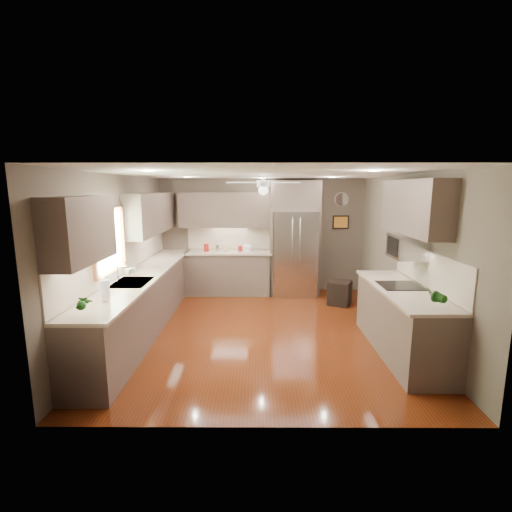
{
  "coord_description": "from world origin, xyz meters",
  "views": [
    {
      "loc": [
        -0.09,
        -5.74,
        2.28
      ],
      "look_at": [
        -0.12,
        0.6,
        1.13
      ],
      "focal_mm": 26.0,
      "sensor_mm": 36.0,
      "label": 1
    }
  ],
  "objects_px": {
    "potted_plant_right": "(435,296)",
    "microwave": "(407,246)",
    "canister_d": "(240,249)",
    "refrigerator": "(294,240)",
    "bowl": "(247,250)",
    "canister_b": "(218,248)",
    "stool": "(340,293)",
    "potted_plant_left": "(81,303)",
    "paper_towel": "(105,290)",
    "canister_c": "(225,247)",
    "soap_bottle": "(130,271)",
    "canister_a": "(206,248)"
  },
  "relations": [
    {
      "from": "refrigerator",
      "to": "stool",
      "type": "distance_m",
      "value": 1.48
    },
    {
      "from": "refrigerator",
      "to": "soap_bottle",
      "type": "bearing_deg",
      "value": -140.08
    },
    {
      "from": "refrigerator",
      "to": "microwave",
      "type": "xyz_separation_m",
      "value": [
        1.33,
        -2.71,
        0.29
      ]
    },
    {
      "from": "canister_d",
      "to": "bowl",
      "type": "distance_m",
      "value": 0.16
    },
    {
      "from": "potted_plant_right",
      "to": "bowl",
      "type": "xyz_separation_m",
      "value": [
        -2.24,
        3.92,
        -0.12
      ]
    },
    {
      "from": "canister_b",
      "to": "potted_plant_right",
      "type": "relative_size",
      "value": 0.43
    },
    {
      "from": "canister_c",
      "to": "bowl",
      "type": "relative_size",
      "value": 0.68
    },
    {
      "from": "canister_d",
      "to": "paper_towel",
      "type": "height_order",
      "value": "paper_towel"
    },
    {
      "from": "canister_d",
      "to": "stool",
      "type": "relative_size",
      "value": 0.23
    },
    {
      "from": "canister_b",
      "to": "microwave",
      "type": "distance_m",
      "value": 4.11
    },
    {
      "from": "canister_a",
      "to": "canister_b",
      "type": "relative_size",
      "value": 1.33
    },
    {
      "from": "canister_d",
      "to": "soap_bottle",
      "type": "relative_size",
      "value": 0.69
    },
    {
      "from": "potted_plant_right",
      "to": "stool",
      "type": "bearing_deg",
      "value": 96.79
    },
    {
      "from": "bowl",
      "to": "refrigerator",
      "type": "bearing_deg",
      "value": -3.8
    },
    {
      "from": "canister_d",
      "to": "refrigerator",
      "type": "height_order",
      "value": "refrigerator"
    },
    {
      "from": "canister_a",
      "to": "potted_plant_right",
      "type": "relative_size",
      "value": 0.57
    },
    {
      "from": "canister_d",
      "to": "stool",
      "type": "xyz_separation_m",
      "value": [
        2.02,
        -0.79,
        -0.76
      ]
    },
    {
      "from": "canister_a",
      "to": "refrigerator",
      "type": "bearing_deg",
      "value": -0.86
    },
    {
      "from": "bowl",
      "to": "canister_d",
      "type": "bearing_deg",
      "value": -170.59
    },
    {
      "from": "canister_a",
      "to": "paper_towel",
      "type": "bearing_deg",
      "value": -101.29
    },
    {
      "from": "refrigerator",
      "to": "bowl",
      "type": "bearing_deg",
      "value": 176.2
    },
    {
      "from": "potted_plant_right",
      "to": "microwave",
      "type": "distance_m",
      "value": 1.21
    },
    {
      "from": "potted_plant_left",
      "to": "stool",
      "type": "bearing_deg",
      "value": 44.15
    },
    {
      "from": "canister_a",
      "to": "canister_d",
      "type": "xyz_separation_m",
      "value": [
        0.73,
        0.01,
        -0.02
      ]
    },
    {
      "from": "bowl",
      "to": "canister_b",
      "type": "bearing_deg",
      "value": 179.62
    },
    {
      "from": "soap_bottle",
      "to": "refrigerator",
      "type": "relative_size",
      "value": 0.08
    },
    {
      "from": "canister_a",
      "to": "canister_d",
      "type": "height_order",
      "value": "canister_a"
    },
    {
      "from": "stool",
      "to": "microwave",
      "type": "bearing_deg",
      "value": -76.32
    },
    {
      "from": "potted_plant_right",
      "to": "microwave",
      "type": "xyz_separation_m",
      "value": [
        0.11,
        1.14,
        0.39
      ]
    },
    {
      "from": "stool",
      "to": "paper_towel",
      "type": "distance_m",
      "value": 4.57
    },
    {
      "from": "potted_plant_left",
      "to": "bowl",
      "type": "relative_size",
      "value": 1.26
    },
    {
      "from": "potted_plant_left",
      "to": "stool",
      "type": "height_order",
      "value": "potted_plant_left"
    },
    {
      "from": "refrigerator",
      "to": "paper_towel",
      "type": "height_order",
      "value": "refrigerator"
    },
    {
      "from": "canister_c",
      "to": "microwave",
      "type": "relative_size",
      "value": 0.29
    },
    {
      "from": "canister_b",
      "to": "microwave",
      "type": "xyz_separation_m",
      "value": [
        2.99,
        -2.78,
        0.47
      ]
    },
    {
      "from": "microwave",
      "to": "refrigerator",
      "type": "bearing_deg",
      "value": 116.09
    },
    {
      "from": "canister_d",
      "to": "potted_plant_left",
      "type": "height_order",
      "value": "potted_plant_left"
    },
    {
      "from": "canister_a",
      "to": "bowl",
      "type": "bearing_deg",
      "value": 2.52
    },
    {
      "from": "canister_a",
      "to": "canister_c",
      "type": "xyz_separation_m",
      "value": [
        0.42,
        -0.0,
        0.01
      ]
    },
    {
      "from": "canister_b",
      "to": "potted_plant_right",
      "type": "xyz_separation_m",
      "value": [
        2.88,
        -3.92,
        0.08
      ]
    },
    {
      "from": "soap_bottle",
      "to": "refrigerator",
      "type": "xyz_separation_m",
      "value": [
        2.77,
        2.32,
        0.16
      ]
    },
    {
      "from": "canister_c",
      "to": "canister_d",
      "type": "relative_size",
      "value": 1.27
    },
    {
      "from": "canister_c",
      "to": "potted_plant_left",
      "type": "height_order",
      "value": "potted_plant_left"
    },
    {
      "from": "potted_plant_right",
      "to": "refrigerator",
      "type": "relative_size",
      "value": 0.12
    },
    {
      "from": "microwave",
      "to": "stool",
      "type": "bearing_deg",
      "value": 103.68
    },
    {
      "from": "canister_d",
      "to": "potted_plant_left",
      "type": "distance_m",
      "value": 4.44
    },
    {
      "from": "canister_c",
      "to": "potted_plant_right",
      "type": "relative_size",
      "value": 0.53
    },
    {
      "from": "canister_a",
      "to": "potted_plant_left",
      "type": "bearing_deg",
      "value": -100.18
    },
    {
      "from": "canister_b",
      "to": "soap_bottle",
      "type": "xyz_separation_m",
      "value": [
        -1.1,
        -2.39,
        0.02
      ]
    },
    {
      "from": "canister_d",
      "to": "stool",
      "type": "distance_m",
      "value": 2.3
    }
  ]
}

